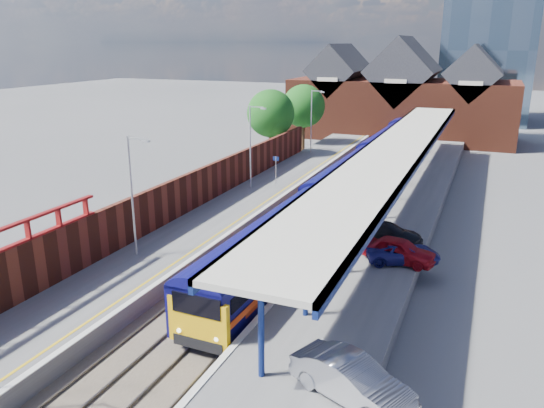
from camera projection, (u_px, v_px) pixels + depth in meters
The scene contains 22 objects.
ground at pixel (349, 185), 50.17m from camera, with size 240.00×240.00×0.00m, color #5B5B5E.
ballast_bed at pixel (316, 215), 41.33m from camera, with size 6.00×76.00×0.06m, color #473D33.
rails at pixel (316, 214), 41.31m from camera, with size 4.51×76.00×0.14m.
left_platform at pixel (252, 201), 43.21m from camera, with size 5.00×76.00×1.00m, color #565659.
right_platform at pixel (394, 218), 38.99m from camera, with size 6.00×76.00×1.00m, color #565659.
coping_left at pixel (278, 198), 42.20m from camera, with size 0.30×76.00×0.05m, color silver.
coping_right at pixel (356, 207), 39.89m from camera, with size 0.30×76.00×0.05m, color silver.
yellow_line at pixel (272, 198), 42.42m from camera, with size 0.14×76.00×0.01m, color yellow.
train at pixel (370, 160), 50.90m from camera, with size 3.20×65.96×3.45m.
canopy at pixel (396, 150), 39.52m from camera, with size 4.50×52.00×4.48m.
lamp_post_b at pixel (133, 189), 29.85m from camera, with size 1.48×0.18×7.00m.
lamp_post_c at pixel (252, 142), 43.98m from camera, with size 1.48×0.18×7.00m.
lamp_post_d at pixel (312, 118), 58.11m from camera, with size 1.48×0.18×7.00m.
platform_sign at pixel (276, 166), 45.92m from camera, with size 0.55×0.08×2.50m.
brick_wall at pixel (181, 195), 37.89m from camera, with size 0.35×50.00×3.86m.
station_building at pixel (402, 99), 73.31m from camera, with size 30.00×12.12×13.78m.
tree_near at pixel (272, 115), 57.62m from camera, with size 5.20×5.20×8.10m.
tree_far at pixel (305, 107), 64.32m from camera, with size 5.20×5.20×8.10m.
parked_car_red at pixel (399, 250), 29.85m from camera, with size 1.66×4.13×1.41m, color #AD0E18.
parked_car_silver at pixel (352, 379), 18.32m from camera, with size 1.59×4.56×1.50m, color #ABACB0.
parked_car_dark at pixel (386, 233), 32.71m from camera, with size 1.84×4.53×1.32m, color black.
parked_car_blue at pixel (403, 253), 29.84m from camera, with size 1.90×4.13×1.15m, color navy.
Camera 1 is at (11.90, -17.59, 12.91)m, focal length 35.00 mm.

